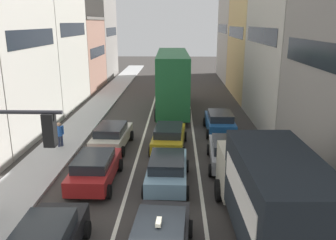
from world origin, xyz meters
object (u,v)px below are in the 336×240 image
Objects in this scene: bus_mid_queue_primary at (172,79)px; pedestrian_near_kerb at (60,134)px; sedan_centre_lane_second at (167,169)px; sedan_right_lane_behind_truck at (227,152)px; removalist_box_truck at (268,191)px; hatchback_centre_lane_third at (169,137)px; sedan_left_lane_third at (112,136)px; wagon_left_lane_second at (95,168)px; wagon_right_lane_far at (220,121)px.

pedestrian_near_kerb is (-6.72, -9.38, -1.88)m from bus_mid_queue_primary.
pedestrian_near_kerb is at bearing 56.06° from sedan_centre_lane_second.
removalist_box_truck is at bearing -173.66° from sedan_right_lane_behind_truck.
pedestrian_near_kerb is at bearing 94.08° from hatchback_centre_lane_third.
sedan_right_lane_behind_truck is 10.15m from pedestrian_near_kerb.
bus_mid_queue_primary is at bearing 1.27° from sedan_centre_lane_second.
sedan_left_lane_third is 10.09m from bus_mid_queue_primary.
sedan_right_lane_behind_truck is (3.16, 2.38, 0.00)m from sedan_centre_lane_second.
sedan_centre_lane_second is at bearing -89.42° from wagon_left_lane_second.
bus_mid_queue_primary is (-3.15, 11.74, 2.03)m from sedan_right_lane_behind_truck.
sedan_left_lane_third is 7.17m from sedan_right_lane_behind_truck.
bus_mid_queue_primary is (-3.57, 18.50, 0.86)m from removalist_box_truck.
sedan_centre_lane_second and hatchback_centre_lane_third have the same top height.
wagon_left_lane_second and sedan_right_lane_behind_truck have the same top height.
sedan_centre_lane_second is 14.27m from bus_mid_queue_primary.
removalist_box_truck is 12.67m from wagon_right_lane_far.
wagon_right_lane_far is (3.43, 8.24, 0.00)m from sedan_centre_lane_second.
wagon_right_lane_far is (-0.14, 12.61, -1.18)m from removalist_box_truck.
sedan_left_lane_third is at bearing 92.05° from hatchback_centre_lane_third.
removalist_box_truck is at bearing -121.31° from wagon_left_lane_second.
wagon_right_lane_far is 0.41× the size of bus_mid_queue_primary.
bus_mid_queue_primary is (-3.42, 5.88, 2.03)m from wagon_right_lane_far.
sedan_centre_lane_second is 3.45m from wagon_left_lane_second.
wagon_left_lane_second is 0.41× the size of bus_mid_queue_primary.
sedan_right_lane_behind_truck is 5.86m from wagon_right_lane_far.
sedan_centre_lane_second is 1.00× the size of wagon_left_lane_second.
pedestrian_near_kerb is (-6.71, 4.74, 0.15)m from sedan_centre_lane_second.
sedan_left_lane_third and wagon_right_lane_far have the same top height.
sedan_centre_lane_second is at bearing 129.86° from sedan_right_lane_behind_truck.
sedan_left_lane_third is at bearing -126.12° from pedestrian_near_kerb.
sedan_centre_lane_second is 8.22m from pedestrian_near_kerb.
sedan_centre_lane_second is 2.61× the size of pedestrian_near_kerb.
hatchback_centre_lane_third is at bearing 55.41° from sedan_right_lane_behind_truck.
wagon_left_lane_second is 0.98× the size of hatchback_centre_lane_third.
sedan_centre_lane_second and wagon_left_lane_second have the same top height.
hatchback_centre_lane_third is 4.03m from sedan_right_lane_behind_truck.
pedestrian_near_kerb is at bearing 95.79° from sedan_left_lane_third.
wagon_right_lane_far is 7.10m from bus_mid_queue_primary.
sedan_left_lane_third is (-3.51, 0.08, 0.00)m from hatchback_centre_lane_third.
bus_mid_queue_primary reaches higher than wagon_right_lane_far.
sedan_right_lane_behind_truck is at bearing -166.31° from bus_mid_queue_primary.
hatchback_centre_lane_third and sedan_left_lane_third have the same top height.
removalist_box_truck is 9.96m from hatchback_centre_lane_third.
removalist_box_truck is 1.81× the size of wagon_right_lane_far.
pedestrian_near_kerb is at bearing 79.37° from sedan_right_lane_behind_truck.
wagon_left_lane_second is 10.73m from wagon_right_lane_far.
hatchback_centre_lane_third is at bearing 178.35° from bus_mid_queue_primary.
removalist_box_truck is at bearing -139.45° from sedan_centre_lane_second.
wagon_left_lane_second is 7.02m from sedan_right_lane_behind_truck.
hatchback_centre_lane_third is 3.51m from sedan_left_lane_third.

